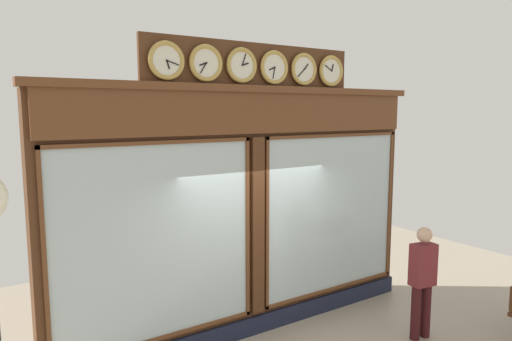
{
  "coord_description": "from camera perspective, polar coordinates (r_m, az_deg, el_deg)",
  "views": [
    {
      "loc": [
        3.68,
        5.53,
        3.36
      ],
      "look_at": [
        0.0,
        0.0,
        2.5
      ],
      "focal_mm": 32.31,
      "sensor_mm": 36.0,
      "label": 1
    }
  ],
  "objects": [
    {
      "name": "pedestrian",
      "position": [
        7.35,
        19.9,
        -12.38
      ],
      "size": [
        0.39,
        0.27,
        1.69
      ],
      "color": "#3A1316",
      "rests_on": "ground_plane"
    },
    {
      "name": "shop_facade",
      "position": [
        6.9,
        -0.57,
        -4.63
      ],
      "size": [
        6.16,
        0.42,
        4.31
      ],
      "color": "#4C2B16",
      "rests_on": "ground_plane"
    }
  ]
}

